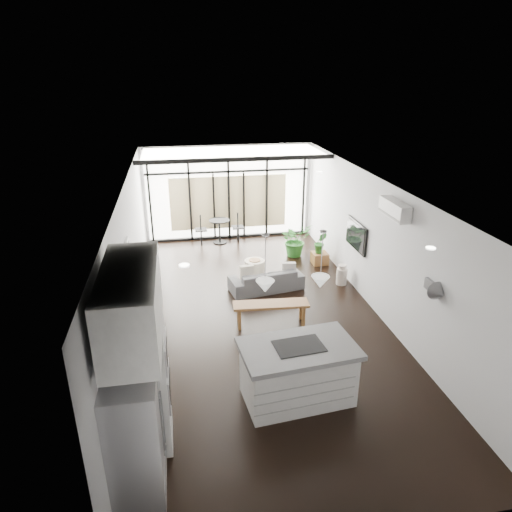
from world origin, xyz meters
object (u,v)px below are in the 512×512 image
object	(u,v)px
console_bench	(271,314)
pouf	(255,268)
milk_can	(342,274)
tv	(356,235)
sofa	(266,276)
fridge	(134,438)
island	(298,373)

from	to	relation	value
console_bench	pouf	bearing A→B (deg)	92.13
milk_can	tv	world-z (taller)	tv
sofa	console_bench	distance (m)	1.60
sofa	fridge	bearing A→B (deg)	53.29
console_bench	sofa	bearing A→B (deg)	86.33
fridge	tv	world-z (taller)	fridge
tv	milk_can	bearing A→B (deg)	140.75
milk_can	island	bearing A→B (deg)	-119.15
console_bench	milk_can	xyz separation A→B (m)	(2.07, 1.54, 0.01)
island	sofa	size ratio (longest dim) A/B	1.02
console_bench	tv	world-z (taller)	tv
console_bench	pouf	world-z (taller)	console_bench
island	pouf	size ratio (longest dim) A/B	3.47
island	milk_can	bearing A→B (deg)	55.05
sofa	island	bearing A→B (deg)	76.13
island	fridge	world-z (taller)	fridge
fridge	console_bench	size ratio (longest dim) A/B	1.09
sofa	console_bench	size ratio (longest dim) A/B	1.13
sofa	console_bench	xyz separation A→B (m)	(-0.22, -1.58, -0.09)
island	console_bench	bearing A→B (deg)	82.83
console_bench	milk_can	distance (m)	2.58
island	pouf	distance (m)	4.68
pouf	sofa	bearing A→B (deg)	-81.12
island	console_bench	distance (m)	2.27
sofa	milk_can	world-z (taller)	sofa
milk_can	fridge	bearing A→B (deg)	-131.12
fridge	tv	size ratio (longest dim) A/B	1.50
pouf	tv	world-z (taller)	tv
milk_can	tv	size ratio (longest dim) A/B	0.46
console_bench	island	bearing A→B (deg)	-87.03
milk_can	tv	bearing A→B (deg)	-39.25
fridge	pouf	distance (m)	6.51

